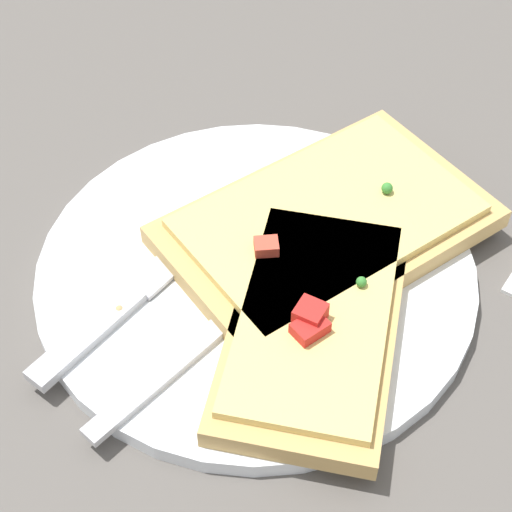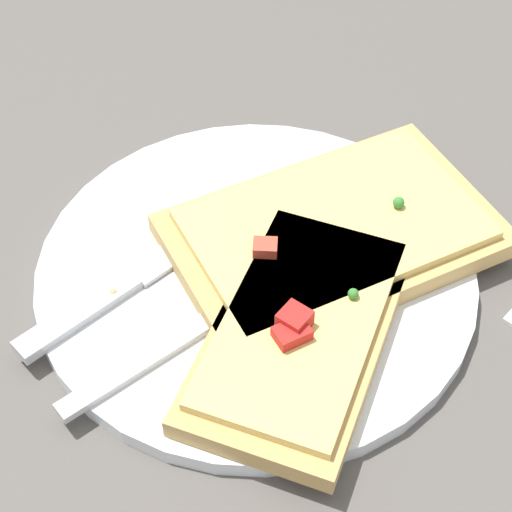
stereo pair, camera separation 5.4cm
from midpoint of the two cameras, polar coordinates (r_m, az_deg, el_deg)
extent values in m
plane|color=#56514C|center=(0.55, 2.77, -1.67)|extent=(4.00, 4.00, 0.00)
cylinder|color=white|center=(0.55, 2.80, -1.27)|extent=(0.28, 0.28, 0.01)
cube|color=#B7B7BC|center=(0.50, -2.98, -6.30)|extent=(0.03, 0.14, 0.01)
cube|color=#B7B7BC|center=(0.54, 5.46, -0.89)|extent=(0.03, 0.06, 0.01)
cube|color=#B7B7BC|center=(0.56, 9.47, 0.57)|extent=(0.01, 0.03, 0.00)
cube|color=#B7B7BC|center=(0.56, 8.95, 1.00)|extent=(0.01, 0.03, 0.00)
cube|color=#B7B7BC|center=(0.56, 8.44, 1.42)|extent=(0.01, 0.03, 0.00)
cube|color=#B7B7BC|center=(0.57, 7.94, 1.83)|extent=(0.01, 0.03, 0.00)
cube|color=#B7B7BC|center=(0.52, -8.88, -4.05)|extent=(0.02, 0.09, 0.01)
cube|color=#B7B7BC|center=(0.56, 0.16, 2.07)|extent=(0.03, 0.14, 0.00)
cube|color=tan|center=(0.56, 7.91, 1.26)|extent=(0.19, 0.24, 0.01)
cube|color=#E0C16B|center=(0.55, 8.02, 1.97)|extent=(0.17, 0.21, 0.01)
cube|color=#D14733|center=(0.52, 3.47, 0.35)|extent=(0.02, 0.02, 0.01)
sphere|color=#388433|center=(0.56, 12.21, 3.36)|extent=(0.01, 0.01, 0.01)
cube|color=tan|center=(0.50, 6.03, -5.22)|extent=(0.15, 0.20, 0.01)
cube|color=#E0C16B|center=(0.50, 6.12, -4.53)|extent=(0.14, 0.18, 0.01)
sphere|color=#388433|center=(0.51, 9.53, -2.67)|extent=(0.01, 0.01, 0.01)
cube|color=red|center=(0.48, 5.60, -5.35)|extent=(0.02, 0.02, 0.01)
cube|color=red|center=(0.49, 5.75, -4.44)|extent=(0.02, 0.02, 0.01)
sphere|color=tan|center=(0.53, -6.60, -2.72)|extent=(0.01, 0.01, 0.01)
sphere|color=tan|center=(0.55, -3.20, 0.96)|extent=(0.01, 0.01, 0.01)
sphere|color=tan|center=(0.56, 3.09, 1.70)|extent=(0.01, 0.01, 0.01)
camera|label=1|loc=(0.03, -87.13, 3.23)|focal=60.00mm
camera|label=2|loc=(0.03, 92.87, -3.23)|focal=60.00mm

